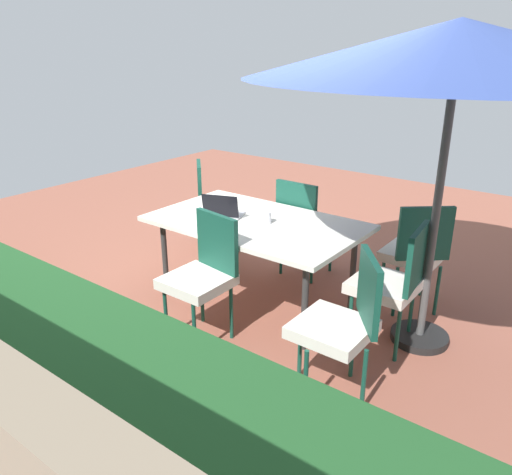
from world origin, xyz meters
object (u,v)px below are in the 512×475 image
cup (266,218)px  patio_umbrella (458,50)px  chair_north (203,272)px  laptop (223,211)px  chair_southeast (214,201)px  chair_west (393,280)px  chair_southwest (416,250)px  dining_table (256,227)px  chair_northwest (343,320)px  chair_south (304,222)px

cup → patio_umbrella: bearing=-168.5°
patio_umbrella → cup: size_ratio=27.79×
chair_north → laptop: bearing=125.6°
chair_southeast → laptop: bearing=-178.2°
chair_west → chair_north: bearing=-64.9°
chair_southwest → chair_west: same height
dining_table → chair_west: chair_west is taller
chair_northwest → chair_north: bearing=-128.0°
patio_umbrella → chair_southeast: patio_umbrella is taller
chair_southeast → dining_table: bearing=-167.1°
chair_west → chair_southwest: bearing=-179.8°
chair_southeast → patio_umbrella: bearing=-144.9°
chair_southwest → chair_north: 1.80m
dining_table → cup: 0.15m
chair_south → patio_umbrella: bearing=161.7°
dining_table → chair_west: size_ratio=1.83×
chair_west → chair_northwest: (0.02, 0.74, 0.00)m
chair_north → chair_southeast: 1.85m
chair_northwest → chair_south: 1.85m
chair_north → laptop: laptop is taller
patio_umbrella → chair_west: size_ratio=2.82×
chair_west → laptop: (1.52, 0.13, 0.26)m
chair_northwest → chair_west: bearing=140.5°
chair_north → chair_southeast: size_ratio=1.00×
chair_north → patio_umbrella: bearing=42.7°
dining_table → cup: cup is taller
chair_west → chair_northwest: size_ratio=1.00×
chair_north → laptop: (0.32, -0.61, 0.26)m
chair_southwest → laptop: 1.67m
chair_northwest → cup: bearing=-159.9°
patio_umbrella → cup: 1.87m
chair_north → cup: bearing=91.0°
chair_southwest → laptop: (1.45, 0.79, 0.26)m
cup → chair_south: bearing=-83.8°
chair_northwest → chair_southeast: bearing=-159.3°
chair_southeast → chair_northwest: (-2.36, 1.43, 0.00)m
dining_table → chair_southwest: (-1.15, -0.70, -0.16)m
dining_table → chair_west: 1.24m
chair_southwest → chair_northwest: size_ratio=1.00×
dining_table → chair_southeast: bearing=-32.8°
chair_northwest → cup: (1.10, -0.69, 0.26)m
chair_west → chair_northwest: 0.74m
chair_southwest → chair_north: size_ratio=1.00×
chair_southwest → chair_south: size_ratio=1.00×
chair_southeast → laptop: 1.21m
patio_umbrella → chair_southeast: 3.05m
chair_north → chair_west: same height
chair_west → laptop: bearing=-91.6°
chair_southeast → chair_northwest: 2.76m
chair_southwest → chair_southeast: 2.30m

